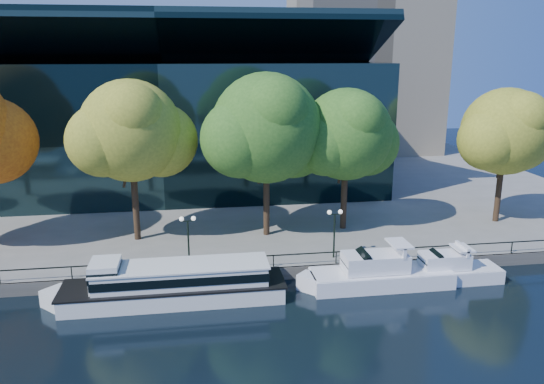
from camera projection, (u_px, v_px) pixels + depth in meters
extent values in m
plane|color=black|center=(211.00, 302.00, 37.57)|extent=(160.00, 160.00, 0.00)
cube|color=slate|center=(201.00, 178.00, 72.33)|extent=(90.00, 67.00, 1.00)
cube|color=#47443F|center=(209.00, 278.00, 40.36)|extent=(90.00, 0.25, 1.00)
cube|color=black|center=(208.00, 259.00, 40.18)|extent=(88.20, 0.08, 0.08)
cube|color=black|center=(209.00, 265.00, 40.30)|extent=(0.07, 0.07, 0.90)
cube|color=black|center=(167.00, 128.00, 65.53)|extent=(50.00, 24.00, 16.00)
cube|color=black|center=(161.00, 49.00, 59.26)|extent=(50.00, 17.14, 7.86)
cube|color=silver|center=(174.00, 292.00, 37.69)|extent=(15.40, 3.74, 1.21)
cube|color=black|center=(174.00, 284.00, 37.53)|extent=(15.71, 3.81, 0.13)
cube|color=silver|center=(61.00, 300.00, 36.58)|extent=(3.10, 3.10, 1.21)
cube|color=silver|center=(181.00, 275.00, 37.43)|extent=(12.01, 3.07, 1.32)
cube|color=black|center=(181.00, 274.00, 37.41)|extent=(12.17, 3.14, 0.60)
cube|color=silver|center=(181.00, 265.00, 37.24)|extent=(12.32, 3.22, 0.11)
cube|color=silver|center=(106.00, 275.00, 36.60)|extent=(1.98, 2.62, 1.98)
cube|color=black|center=(105.00, 272.00, 36.54)|extent=(2.03, 2.69, 0.77)
cube|color=white|center=(381.00, 279.00, 39.98)|extent=(10.65, 3.04, 1.22)
cube|color=white|center=(312.00, 283.00, 39.21)|extent=(2.33, 2.33, 1.22)
cube|color=white|center=(381.00, 271.00, 39.82)|extent=(10.43, 2.98, 0.08)
cube|color=white|center=(375.00, 262.00, 39.55)|extent=(4.79, 2.28, 1.32)
cube|color=black|center=(357.00, 262.00, 39.33)|extent=(2.10, 2.19, 1.66)
cube|color=white|center=(399.00, 249.00, 39.56)|extent=(0.25, 2.37, 0.81)
cube|color=white|center=(399.00, 244.00, 39.46)|extent=(1.42, 2.37, 0.15)
cube|color=white|center=(448.00, 275.00, 40.86)|extent=(8.02, 2.50, 1.07)
cube|color=white|center=(398.00, 278.00, 40.28)|extent=(1.97, 1.97, 1.07)
cube|color=white|center=(449.00, 268.00, 40.72)|extent=(7.86, 2.45, 0.07)
cube|color=white|center=(444.00, 260.00, 40.49)|extent=(3.61, 1.87, 1.16)
cube|color=black|center=(432.00, 260.00, 40.32)|extent=(1.63, 1.80, 1.35)
cube|color=white|center=(462.00, 249.00, 40.47)|extent=(0.22, 1.95, 0.71)
cube|color=white|center=(462.00, 248.00, 40.45)|extent=(1.25, 1.95, 0.13)
cylinder|color=black|center=(135.00, 197.00, 46.30)|extent=(0.56, 0.56, 7.76)
cylinder|color=black|center=(139.00, 162.00, 45.78)|extent=(1.22, 1.86, 3.88)
cylinder|color=black|center=(128.00, 167.00, 45.25)|extent=(1.12, 1.27, 3.47)
sphere|color=olive|center=(130.00, 131.00, 44.81)|extent=(8.69, 8.69, 8.69)
sphere|color=olive|center=(161.00, 140.00, 46.68)|extent=(6.52, 6.52, 6.52)
sphere|color=olive|center=(103.00, 141.00, 43.83)|extent=(6.08, 6.08, 6.08)
sphere|color=olive|center=(132.00, 115.00, 42.82)|extent=(5.22, 5.22, 5.22)
cylinder|color=black|center=(266.00, 193.00, 47.50)|extent=(0.56, 0.56, 7.80)
cylinder|color=black|center=(272.00, 159.00, 46.98)|extent=(1.23, 1.86, 3.90)
cylinder|color=black|center=(262.00, 163.00, 46.44)|extent=(1.13, 1.28, 3.49)
sphere|color=#29581B|center=(266.00, 128.00, 46.00)|extent=(9.63, 9.63, 9.63)
sphere|color=#29581B|center=(293.00, 138.00, 48.07)|extent=(7.22, 7.22, 7.22)
sphere|color=#29581B|center=(240.00, 139.00, 44.92)|extent=(6.74, 6.74, 6.74)
sphere|color=#29581B|center=(275.00, 111.00, 43.79)|extent=(5.78, 5.78, 5.78)
cylinder|color=black|center=(344.00, 191.00, 49.34)|extent=(0.56, 0.56, 7.14)
cylinder|color=black|center=(350.00, 161.00, 48.88)|extent=(1.15, 1.73, 3.58)
cylinder|color=black|center=(342.00, 165.00, 48.34)|extent=(1.06, 1.20, 3.20)
sphere|color=#29581B|center=(346.00, 134.00, 47.96)|extent=(8.35, 8.35, 8.35)
sphere|color=#29581B|center=(366.00, 143.00, 49.76)|extent=(6.26, 6.26, 6.26)
sphere|color=#29581B|center=(326.00, 143.00, 47.02)|extent=(5.85, 5.85, 5.85)
sphere|color=#29581B|center=(357.00, 120.00, 46.05)|extent=(5.01, 5.01, 5.01)
cylinder|color=black|center=(499.00, 186.00, 51.44)|extent=(0.56, 0.56, 7.10)
cylinder|color=black|center=(506.00, 157.00, 50.99)|extent=(1.15, 1.73, 3.56)
cylinder|color=black|center=(500.00, 161.00, 50.45)|extent=(1.05, 1.19, 3.18)
sphere|color=olive|center=(505.00, 131.00, 50.08)|extent=(8.23, 8.23, 8.23)
sphere|color=olive|center=(518.00, 140.00, 51.85)|extent=(6.17, 6.17, 6.17)
sphere|color=olive|center=(489.00, 140.00, 49.15)|extent=(5.76, 5.76, 5.76)
sphere|color=olive|center=(522.00, 118.00, 48.19)|extent=(4.94, 4.94, 4.94)
cylinder|color=black|center=(189.00, 244.00, 40.94)|extent=(0.14, 0.14, 3.60)
cube|color=black|center=(188.00, 221.00, 40.47)|extent=(0.90, 0.06, 0.06)
sphere|color=white|center=(181.00, 219.00, 40.35)|extent=(0.36, 0.36, 0.36)
sphere|color=white|center=(193.00, 218.00, 40.48)|extent=(0.36, 0.36, 0.36)
cylinder|color=black|center=(334.00, 236.00, 42.61)|extent=(0.14, 0.14, 3.60)
cube|color=black|center=(335.00, 214.00, 42.13)|extent=(0.90, 0.06, 0.06)
sphere|color=white|center=(329.00, 212.00, 42.02)|extent=(0.36, 0.36, 0.36)
sphere|color=white|center=(340.00, 212.00, 42.15)|extent=(0.36, 0.36, 0.36)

